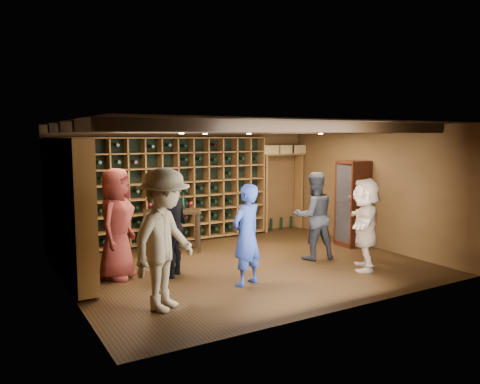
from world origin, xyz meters
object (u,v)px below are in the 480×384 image
display_cabinet (353,205)px  man_blue_shirt (246,235)px  man_grey_suit (314,216)px  guest_red_floral (116,224)px  guest_beige (365,224)px  tasting_table (172,215)px  guest_woman_black (172,227)px  guest_khaki (164,240)px

display_cabinet → man_blue_shirt: size_ratio=1.12×
display_cabinet → man_blue_shirt: (-3.28, -1.16, -0.07)m
man_grey_suit → guest_red_floral: (-3.50, 0.65, 0.08)m
guest_red_floral → guest_beige: size_ratio=1.13×
display_cabinet → guest_beige: display_cabinet is taller
display_cabinet → tasting_table: size_ratio=1.44×
guest_red_floral → guest_beige: bearing=-74.5°
tasting_table → display_cabinet: bearing=-3.0°
guest_woman_black → guest_beige: bearing=111.7°
man_grey_suit → guest_woman_black: bearing=7.1°
guest_beige → guest_khaki: bearing=-46.8°
guest_beige → guest_woman_black: bearing=-70.8°
man_blue_shirt → tasting_table: size_ratio=1.29×
guest_red_floral → man_grey_suit: bearing=-62.1°
man_blue_shirt → man_grey_suit: man_grey_suit is taller
man_blue_shirt → guest_khaki: bearing=-6.2°
man_blue_shirt → tasting_table: man_blue_shirt is taller
man_grey_suit → tasting_table: 2.77m
man_blue_shirt → man_grey_suit: 2.01m
guest_woman_black → guest_red_floral: bearing=-67.2°
man_grey_suit → guest_beige: man_grey_suit is taller
guest_woman_black → guest_khaki: 1.50m
guest_red_floral → guest_khaki: 1.69m
man_grey_suit → guest_woman_black: 2.70m
man_blue_shirt → man_grey_suit: size_ratio=0.96×
man_blue_shirt → guest_red_floral: guest_red_floral is taller
display_cabinet → man_grey_suit: 1.47m
guest_beige → tasting_table: size_ratio=1.30×
display_cabinet → man_grey_suit: size_ratio=1.07×
man_grey_suit → guest_red_floral: 3.56m
guest_khaki → display_cabinet: bearing=-18.6°
guest_red_floral → tasting_table: (1.41, 1.18, -0.16)m
man_grey_suit → tasting_table: man_grey_suit is taller
man_grey_suit → guest_khaki: (-3.33, -1.03, 0.13)m
man_blue_shirt → guest_woman_black: guest_woman_black is taller
display_cabinet → guest_khaki: 4.96m
display_cabinet → guest_beige: bearing=-126.6°
display_cabinet → guest_beige: (-1.06, -1.43, -0.07)m
guest_woman_black → man_blue_shirt: bearing=83.1°
guest_woman_black → man_grey_suit: bearing=128.1°
man_blue_shirt → tasting_table: 2.54m
display_cabinet → guest_beige: 1.78m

